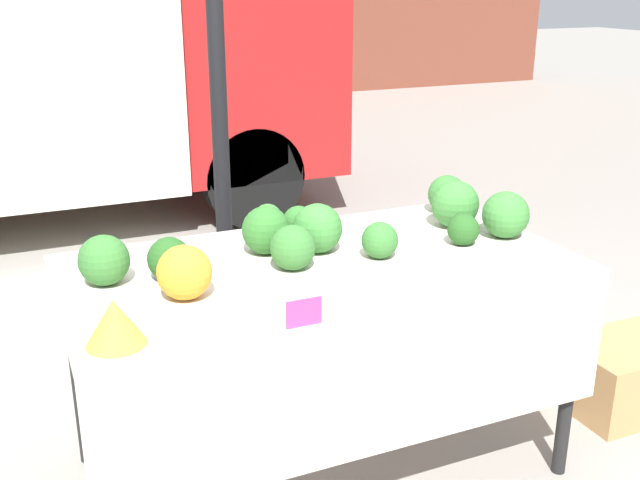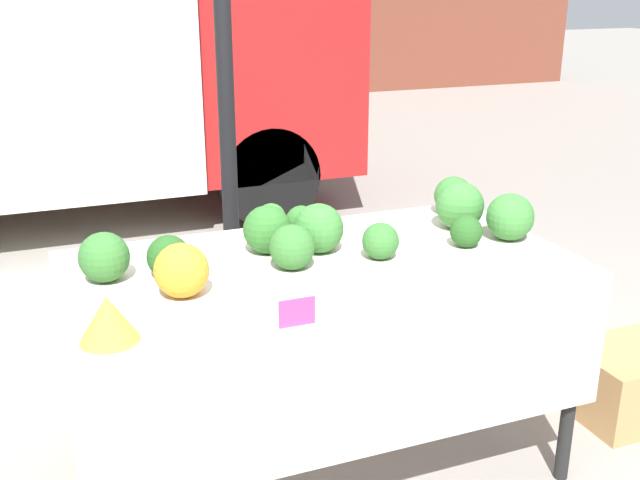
{
  "view_description": "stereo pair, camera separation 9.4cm",
  "coord_description": "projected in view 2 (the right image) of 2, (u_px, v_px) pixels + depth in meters",
  "views": [
    {
      "loc": [
        -0.95,
        -2.18,
        1.73
      ],
      "look_at": [
        0.0,
        0.0,
        0.9
      ],
      "focal_mm": 42.0,
      "sensor_mm": 36.0,
      "label": 1
    },
    {
      "loc": [
        -0.87,
        -2.21,
        1.73
      ],
      "look_at": [
        0.0,
        0.0,
        0.9
      ],
      "focal_mm": 42.0,
      "sensor_mm": 36.0,
      "label": 2
    }
  ],
  "objects": [
    {
      "name": "broccoli_head_7",
      "position": [
        169.0,
        257.0,
        2.39
      ],
      "size": [
        0.14,
        0.14,
        0.14
      ],
      "color": "#23511E",
      "rests_on": "market_table"
    },
    {
      "name": "broccoli_head_1",
      "position": [
        104.0,
        257.0,
        2.36
      ],
      "size": [
        0.16,
        0.16,
        0.16
      ],
      "color": "#336B2D",
      "rests_on": "market_table"
    },
    {
      "name": "broccoli_head_4",
      "position": [
        460.0,
        206.0,
        2.85
      ],
      "size": [
        0.18,
        0.18,
        0.18
      ],
      "color": "#387533",
      "rests_on": "market_table"
    },
    {
      "name": "romanesco_head",
      "position": [
        108.0,
        319.0,
        1.97
      ],
      "size": [
        0.16,
        0.16,
        0.13
      ],
      "color": "#93B238",
      "rests_on": "market_table"
    },
    {
      "name": "broccoli_head_6",
      "position": [
        271.0,
        218.0,
        2.83
      ],
      "size": [
        0.11,
        0.11,
        0.11
      ],
      "color": "#387533",
      "rests_on": "market_table"
    },
    {
      "name": "broccoli_head_10",
      "position": [
        292.0,
        247.0,
        2.46
      ],
      "size": [
        0.15,
        0.15,
        0.15
      ],
      "color": "#336B2D",
      "rests_on": "market_table"
    },
    {
      "name": "orange_cauliflower",
      "position": [
        182.0,
        270.0,
        2.25
      ],
      "size": [
        0.17,
        0.17,
        0.17
      ],
      "color": "orange",
      "rests_on": "market_table"
    },
    {
      "name": "broccoli_head_8",
      "position": [
        453.0,
        196.0,
        3.04
      ],
      "size": [
        0.16,
        0.16,
        0.16
      ],
      "color": "#336B2D",
      "rests_on": "market_table"
    },
    {
      "name": "broccoli_head_5",
      "position": [
        466.0,
        231.0,
        2.67
      ],
      "size": [
        0.12,
        0.12,
        0.12
      ],
      "color": "#23511E",
      "rests_on": "market_table"
    },
    {
      "name": "produce_crate",
      "position": [
        635.0,
        381.0,
        3.11
      ],
      "size": [
        0.52,
        0.38,
        0.3
      ],
      "color": "tan",
      "rests_on": "ground_plane"
    },
    {
      "name": "broccoli_head_9",
      "position": [
        301.0,
        222.0,
        2.77
      ],
      "size": [
        0.12,
        0.12,
        0.12
      ],
      "color": "#2D6628",
      "rests_on": "market_table"
    },
    {
      "name": "ground_plane",
      "position": [
        320.0,
        465.0,
        2.82
      ],
      "size": [
        40.0,
        40.0,
        0.0
      ],
      "primitive_type": "plane",
      "color": "gray"
    },
    {
      "name": "broccoli_head_3",
      "position": [
        380.0,
        241.0,
        2.56
      ],
      "size": [
        0.13,
        0.13,
        0.13
      ],
      "color": "#336B2D",
      "rests_on": "market_table"
    },
    {
      "name": "broccoli_head_11",
      "position": [
        319.0,
        228.0,
        2.61
      ],
      "size": [
        0.18,
        0.18,
        0.18
      ],
      "color": "#387533",
      "rests_on": "market_table"
    },
    {
      "name": "broccoli_head_2",
      "position": [
        510.0,
        217.0,
        2.74
      ],
      "size": [
        0.17,
        0.17,
        0.17
      ],
      "color": "#387533",
      "rests_on": "market_table"
    },
    {
      "name": "market_table",
      "position": [
        327.0,
        297.0,
        2.52
      ],
      "size": [
        1.71,
        0.9,
        0.82
      ],
      "color": "beige",
      "rests_on": "ground_plane"
    },
    {
      "name": "tent_pole",
      "position": [
        226.0,
        110.0,
        3.09
      ],
      "size": [
        0.07,
        0.07,
        2.43
      ],
      "color": "black",
      "rests_on": "ground_plane"
    },
    {
      "name": "price_sign",
      "position": [
        297.0,
        312.0,
        2.07
      ],
      "size": [
        0.11,
        0.01,
        0.08
      ],
      "color": "#E53D84",
      "rests_on": "market_table"
    },
    {
      "name": "broccoli_head_0",
      "position": [
        267.0,
        230.0,
        2.61
      ],
      "size": [
        0.17,
        0.17,
        0.17
      ],
      "color": "#2D6628",
      "rests_on": "market_table"
    }
  ]
}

